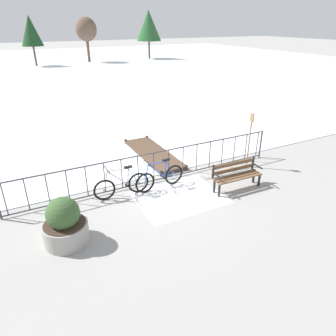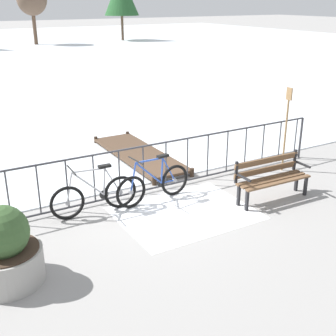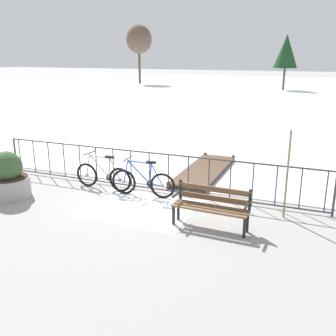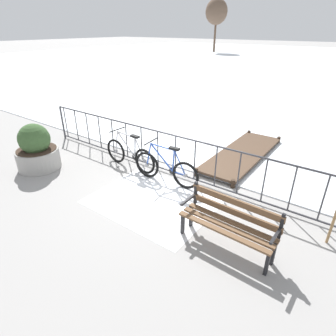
{
  "view_description": "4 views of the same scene",
  "coord_description": "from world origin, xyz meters",
  "px_view_note": "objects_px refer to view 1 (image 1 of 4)",
  "views": [
    {
      "loc": [
        -3.72,
        -8.13,
        4.8
      ],
      "look_at": [
        0.05,
        -0.9,
        0.9
      ],
      "focal_mm": 33.02,
      "sensor_mm": 36.0,
      "label": 1
    },
    {
      "loc": [
        -3.86,
        -7.6,
        3.85
      ],
      "look_at": [
        0.25,
        -0.57,
        0.72
      ],
      "focal_mm": 47.35,
      "sensor_mm": 36.0,
      "label": 2
    },
    {
      "loc": [
        4.06,
        -8.71,
        3.49
      ],
      "look_at": [
        0.87,
        -0.84,
        0.96
      ],
      "focal_mm": 40.88,
      "sensor_mm": 36.0,
      "label": 3
    },
    {
      "loc": [
        3.47,
        -5.04,
        3.31
      ],
      "look_at": [
        0.2,
        -0.57,
        0.5
      ],
      "focal_mm": 29.74,
      "sensor_mm": 36.0,
      "label": 4
    }
  ],
  "objects_px": {
    "bicycle_near_railing": "(122,185)",
    "planter_with_shrub": "(65,224)",
    "park_bench": "(236,173)",
    "oar_upright": "(250,137)",
    "bicycle_second": "(160,178)"
  },
  "relations": [
    {
      "from": "bicycle_near_railing",
      "to": "planter_with_shrub",
      "type": "distance_m",
      "value": 2.38
    },
    {
      "from": "park_bench",
      "to": "oar_upright",
      "type": "bearing_deg",
      "value": 37.51
    },
    {
      "from": "bicycle_near_railing",
      "to": "oar_upright",
      "type": "bearing_deg",
      "value": -1.43
    },
    {
      "from": "park_bench",
      "to": "oar_upright",
      "type": "relative_size",
      "value": 0.82
    },
    {
      "from": "bicycle_near_railing",
      "to": "planter_with_shrub",
      "type": "bearing_deg",
      "value": -143.51
    },
    {
      "from": "bicycle_second",
      "to": "park_bench",
      "type": "distance_m",
      "value": 2.37
    },
    {
      "from": "bicycle_near_railing",
      "to": "oar_upright",
      "type": "xyz_separation_m",
      "value": [
        4.7,
        -0.12,
        0.77
      ]
    },
    {
      "from": "bicycle_near_railing",
      "to": "bicycle_second",
      "type": "distance_m",
      "value": 1.23
    },
    {
      "from": "planter_with_shrub",
      "to": "bicycle_second",
      "type": "bearing_deg",
      "value": 22.98
    },
    {
      "from": "oar_upright",
      "to": "bicycle_second",
      "type": "bearing_deg",
      "value": 179.46
    },
    {
      "from": "bicycle_near_railing",
      "to": "oar_upright",
      "type": "distance_m",
      "value": 4.77
    },
    {
      "from": "bicycle_near_railing",
      "to": "oar_upright",
      "type": "height_order",
      "value": "oar_upright"
    },
    {
      "from": "bicycle_second",
      "to": "planter_with_shrub",
      "type": "bearing_deg",
      "value": -157.02
    },
    {
      "from": "planter_with_shrub",
      "to": "oar_upright",
      "type": "xyz_separation_m",
      "value": [
        6.61,
        1.3,
        0.64
      ]
    },
    {
      "from": "bicycle_near_railing",
      "to": "park_bench",
      "type": "height_order",
      "value": "bicycle_near_railing"
    }
  ]
}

